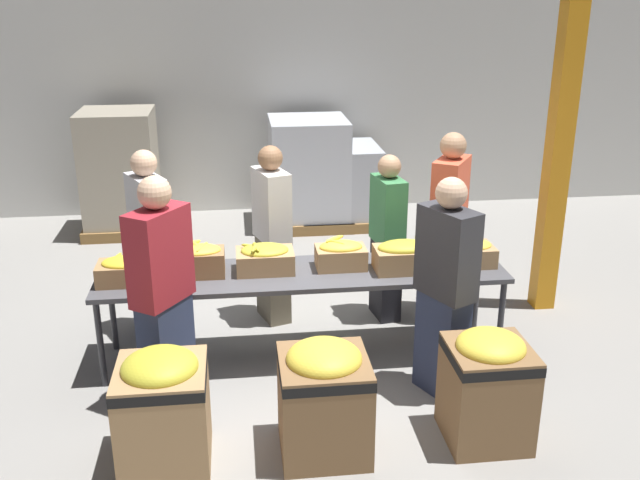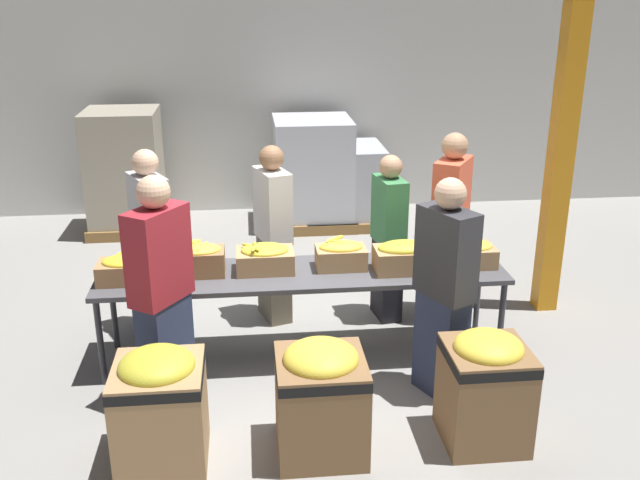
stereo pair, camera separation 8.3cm
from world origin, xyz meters
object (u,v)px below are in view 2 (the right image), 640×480
volunteer_3 (162,294)px  donation_bin_1 (321,395)px  banana_box_5 (471,253)px  donation_bin_0 (160,404)px  volunteer_4 (388,239)px  banana_box_1 (198,259)px  banana_box_3 (341,254)px  volunteer_2 (449,228)px  pallet_stack_1 (313,173)px  volunteer_5 (152,244)px  support_pillar (567,101)px  banana_box_4 (404,256)px  volunteer_1 (444,291)px  banana_box_2 (265,257)px  sorting_table (303,277)px  volunteer_0 (273,235)px  pallet_stack_2 (125,172)px  pallet_stack_0 (344,185)px  donation_bin_2 (485,385)px  banana_box_0 (127,268)px

volunteer_3 → donation_bin_1: size_ratio=2.20×
banana_box_5 → donation_bin_0: banana_box_5 is taller
volunteer_3 → volunteer_4: bearing=-22.7°
banana_box_1 → banana_box_3: 1.16m
banana_box_3 → volunteer_2: 1.21m
pallet_stack_1 → volunteer_5: bearing=-120.1°
support_pillar → pallet_stack_1: (-2.00, 2.79, -1.32)m
banana_box_4 → volunteer_1: size_ratio=0.28×
banana_box_2 → donation_bin_1: (0.31, -1.37, -0.46)m
sorting_table → volunteer_0: bearing=105.5°
volunteer_3 → pallet_stack_2: (-0.87, 4.06, -0.12)m
volunteer_2 → pallet_stack_2: (-3.33, 2.85, -0.12)m
banana_box_2 → pallet_stack_2: size_ratio=0.31×
volunteer_0 → volunteer_4: volunteer_0 is taller
volunteer_1 → pallet_stack_0: bearing=-24.5°
donation_bin_1 → donation_bin_2: (1.12, 0.00, 0.01)m
sorting_table → donation_bin_2: bearing=-49.5°
volunteer_3 → pallet_stack_0: 4.52m
donation_bin_0 → volunteer_1: bearing=17.3°
volunteer_1 → volunteer_0: bearing=13.2°
volunteer_1 → volunteer_3: volunteer_3 is taller
donation_bin_1 → sorting_table: bearing=90.3°
volunteer_1 → volunteer_5: (-2.26, 1.27, -0.01)m
banana_box_1 → volunteer_4: (1.68, 0.62, -0.12)m
support_pillar → sorting_table: bearing=-163.8°
donation_bin_2 → pallet_stack_1: (-0.71, 4.81, 0.25)m
volunteer_3 → banana_box_0: bearing=65.1°
banana_box_1 → volunteer_0: bearing=48.0°
banana_box_5 → pallet_stack_1: pallet_stack_1 is taller
sorting_table → banana_box_0: (-1.39, -0.05, 0.15)m
volunteer_4 → support_pillar: support_pillar is taller
volunteer_2 → banana_box_4: bearing=-7.7°
volunteer_0 → pallet_stack_1: volunteer_0 is taller
banana_box_0 → donation_bin_0: banana_box_0 is taller
sorting_table → banana_box_2: 0.35m
banana_box_5 → volunteer_0: volunteer_0 is taller
banana_box_5 → volunteer_0: (-1.61, 0.74, -0.05)m
banana_box_1 → support_pillar: size_ratio=0.11×
pallet_stack_0 → pallet_stack_2: pallet_stack_2 is taller
volunteer_3 → banana_box_3: bearing=-31.1°
sorting_table → volunteer_5: volunteer_5 is taller
banana_box_4 → banana_box_1: bearing=176.5°
volunteer_1 → banana_box_0: bearing=48.3°
banana_box_4 → banana_box_5: 0.58m
banana_box_2 → volunteer_2: volunteer_2 is taller
support_pillar → pallet_stack_1: bearing=125.6°
volunteer_0 → pallet_stack_1: 2.82m
banana_box_1 → donation_bin_1: size_ratio=0.53×
banana_box_1 → donation_bin_0: bearing=-98.2°
support_pillar → banana_box_1: bearing=-168.5°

